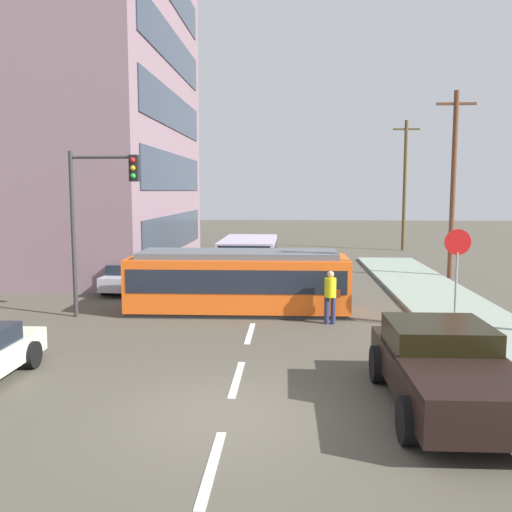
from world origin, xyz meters
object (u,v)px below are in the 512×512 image
object	(u,v)px
pickup_truck_parked	(445,368)
parked_sedan_mid	(136,275)
stop_sign	(457,257)
traffic_light_mast	(97,204)
utility_pole_far	(405,183)
streetcar_tram	(239,280)
pedestrian_crossing	(330,294)
utility_pole_mid	(453,182)
city_bus	(249,255)

from	to	relation	value
pickup_truck_parked	parked_sedan_mid	size ratio (longest dim) A/B	1.18
stop_sign	traffic_light_mast	bearing A→B (deg)	173.97
pickup_truck_parked	utility_pole_far	size ratio (longest dim) A/B	0.56
parked_sedan_mid	streetcar_tram	bearing A→B (deg)	-40.20
streetcar_tram	pedestrian_crossing	bearing A→B (deg)	-28.09
pickup_truck_parked	utility_pole_mid	bearing A→B (deg)	74.27
utility_pole_mid	city_bus	bearing A→B (deg)	-177.51
pedestrian_crossing	traffic_light_mast	distance (m)	7.99
streetcar_tram	parked_sedan_mid	distance (m)	6.16
parked_sedan_mid	traffic_light_mast	bearing A→B (deg)	-87.39
streetcar_tram	utility_pole_far	size ratio (longest dim) A/B	0.83
parked_sedan_mid	utility_pole_mid	xyz separation A→B (m)	(14.03, 4.15, 3.91)
city_bus	utility_pole_far	size ratio (longest dim) A/B	0.62
pedestrian_crossing	traffic_light_mast	size ratio (longest dim) A/B	0.31
stop_sign	traffic_light_mast	size ratio (longest dim) A/B	0.53
city_bus	pedestrian_crossing	xyz separation A→B (m)	(3.23, -9.31, -0.13)
stop_sign	utility_pole_far	xyz separation A→B (m)	(2.97, 22.99, 2.44)
streetcar_tram	city_bus	distance (m)	7.70
pedestrian_crossing	stop_sign	world-z (taller)	stop_sign
city_bus	stop_sign	world-z (taller)	stop_sign
streetcar_tram	parked_sedan_mid	size ratio (longest dim) A/B	1.75
streetcar_tram	traffic_light_mast	distance (m)	5.29
pedestrian_crossing	utility_pole_mid	bearing A→B (deg)	56.95
parked_sedan_mid	traffic_light_mast	distance (m)	5.92
utility_pole_mid	traffic_light_mast	bearing A→B (deg)	-146.33
utility_pole_mid	pickup_truck_parked	bearing A→B (deg)	-105.73
stop_sign	utility_pole_far	size ratio (longest dim) A/B	0.32
stop_sign	pickup_truck_parked	bearing A→B (deg)	-107.54
pedestrian_crossing	pickup_truck_parked	xyz separation A→B (m)	(1.67, -6.80, -0.15)
pickup_truck_parked	utility_pole_mid	size ratio (longest dim) A/B	0.58
city_bus	utility_pole_mid	xyz separation A→B (m)	(9.55, 0.42, 3.47)
streetcar_tram	pickup_truck_parked	size ratio (longest dim) A/B	1.48
pedestrian_crossing	stop_sign	xyz separation A→B (m)	(3.62, -0.64, 1.25)
utility_pole_mid	utility_pole_far	distance (m)	12.63
traffic_light_mast	utility_pole_far	bearing A→B (deg)	57.21
streetcar_tram	city_bus	bearing A→B (deg)	91.60
city_bus	traffic_light_mast	xyz separation A→B (m)	(-4.24, -8.78, 2.65)
utility_pole_far	city_bus	bearing A→B (deg)	-126.96
traffic_light_mast	utility_pole_mid	xyz separation A→B (m)	(13.80, 9.19, 0.82)
pedestrian_crossing	stop_sign	distance (m)	3.88
city_bus	traffic_light_mast	size ratio (longest dim) A/B	1.03
streetcar_tram	parked_sedan_mid	xyz separation A→B (m)	(-4.69, 3.96, -0.46)
city_bus	pedestrian_crossing	world-z (taller)	city_bus
streetcar_tram	utility_pole_mid	distance (m)	12.84
stop_sign	parked_sedan_mid	bearing A→B (deg)	151.25
city_bus	pickup_truck_parked	bearing A→B (deg)	-73.08
city_bus	parked_sedan_mid	world-z (taller)	city_bus
utility_pole_far	pickup_truck_parked	bearing A→B (deg)	-99.57
pickup_truck_parked	city_bus	bearing A→B (deg)	106.92
stop_sign	streetcar_tram	bearing A→B (deg)	161.28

